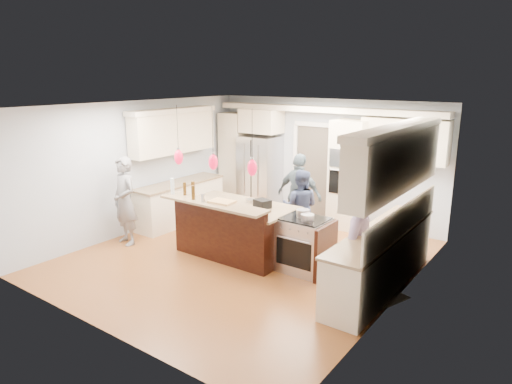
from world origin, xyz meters
TOP-DOWN VIEW (x-y plane):
  - ground_plane at (0.00, 0.00)m, footprint 6.00×6.00m
  - room_shell at (0.00, 0.00)m, footprint 5.54×6.04m
  - refrigerator at (-1.55, 2.64)m, footprint 0.90×0.70m
  - oven_column at (0.75, 2.67)m, footprint 0.72×0.69m
  - back_upper_cabinets at (-0.75, 2.76)m, footprint 5.30×0.61m
  - right_counter_run at (2.44, 0.30)m, footprint 0.64×3.10m
  - left_cabinets at (-2.44, 0.80)m, footprint 0.64×2.30m
  - kitchen_island at (-0.25, 0.07)m, footprint 2.10×1.46m
  - island_range at (1.16, 0.15)m, footprint 0.82×0.71m
  - pendant_lights at (-0.25, -0.51)m, footprint 1.75×0.15m
  - person_bar_end at (-2.30, -0.76)m, footprint 0.69×0.52m
  - person_far_left at (0.40, 1.25)m, footprint 0.86×0.77m
  - person_far_right at (0.17, 1.60)m, footprint 1.00×0.43m
  - person_range_side at (2.22, 0.04)m, footprint 0.78×1.19m
  - floor_rug at (2.40, -0.18)m, footprint 1.05×1.26m
  - water_bottle at (-1.19, -0.55)m, footprint 0.07×0.07m
  - beer_bottle_a at (-0.97, -0.48)m, footprint 0.07×0.07m
  - beer_bottle_b at (-0.64, -0.61)m, footprint 0.07×0.07m
  - beer_bottle_c at (-0.79, -0.45)m, footprint 0.08×0.08m
  - drink_can at (-0.40, -0.62)m, footprint 0.09×0.09m
  - cutting_board at (-0.11, -0.47)m, footprint 0.43×0.32m
  - pot_large at (1.07, 0.19)m, footprint 0.22×0.22m
  - pot_small at (1.23, 0.06)m, footprint 0.21×0.21m

SIDE VIEW (x-z plane):
  - ground_plane at x=0.00m, z-range 0.00..0.00m
  - floor_rug at x=2.40m, z-range 0.00..0.01m
  - island_range at x=1.16m, z-range 0.00..0.92m
  - kitchen_island at x=-0.25m, z-range -0.08..1.04m
  - person_far_left at x=0.40m, z-range 0.00..1.46m
  - person_far_right at x=0.17m, z-range 0.00..1.69m
  - person_bar_end at x=-2.30m, z-range 0.00..1.71m
  - person_range_side at x=2.22m, z-range 0.00..1.72m
  - refrigerator at x=-1.55m, z-range 0.00..1.80m
  - pot_small at x=1.23m, z-range 0.92..1.03m
  - pot_large at x=1.07m, z-range 0.92..1.05m
  - right_counter_run at x=2.44m, z-range -0.20..2.31m
  - left_cabinets at x=-2.44m, z-range -0.20..2.31m
  - cutting_board at x=-0.11m, z-range 1.12..1.15m
  - oven_column at x=0.75m, z-range 0.00..2.30m
  - drink_can at x=-0.40m, z-range 1.12..1.25m
  - beer_bottle_a at x=-0.97m, z-range 1.12..1.35m
  - beer_bottle_b at x=-0.64m, z-range 1.12..1.37m
  - beer_bottle_c at x=-0.79m, z-range 1.12..1.39m
  - water_bottle at x=-1.19m, z-range 1.12..1.41m
  - back_upper_cabinets at x=-0.75m, z-range 0.40..2.94m
  - pendant_lights at x=-0.25m, z-range 1.29..2.32m
  - room_shell at x=0.00m, z-range 0.46..3.18m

